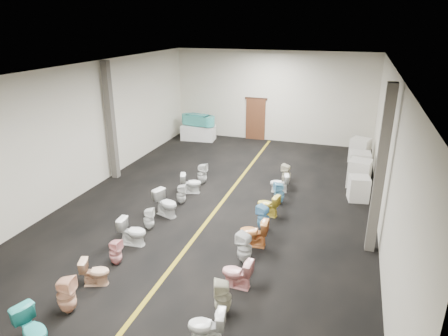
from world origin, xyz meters
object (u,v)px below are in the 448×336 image
at_px(appliance_crate_d, 360,150).
at_px(toilet_left_8, 191,183).
at_px(appliance_crate_c, 359,163).
at_px(toilet_right_7, 268,205).
at_px(toilet_right_8, 279,193).
at_px(bathtub, 198,120).
at_px(toilet_left_1, 66,295).
at_px(toilet_right_1, 206,326).
at_px(toilet_right_3, 237,273).
at_px(toilet_right_4, 245,248).
at_px(toilet_left_7, 181,194).
at_px(toilet_right_2, 223,297).
at_px(appliance_crate_a, 359,188).
at_px(toilet_left_5, 149,219).
at_px(display_table, 198,133).
at_px(toilet_right_5, 254,233).
at_px(toilet_left_6, 166,203).
at_px(appliance_crate_b, 359,174).
at_px(toilet_left_0, 33,329).
at_px(toilet_left_9, 202,174).
at_px(toilet_right_9, 279,183).
at_px(toilet_left_2, 95,272).
at_px(toilet_left_3, 115,252).
at_px(toilet_right_6, 263,218).
at_px(toilet_left_4, 133,232).
at_px(toilet_right_10, 286,174).

bearing_deg(appliance_crate_d, toilet_left_8, -136.60).
xyz_separation_m(appliance_crate_c, appliance_crate_d, (0.00, 1.57, 0.07)).
distance_m(toilet_right_7, toilet_right_8, 0.98).
height_order(bathtub, toilet_left_1, bathtub).
relative_size(toilet_left_8, toilet_right_1, 1.00).
bearing_deg(toilet_right_3, toilet_right_4, -171.57).
distance_m(bathtub, toilet_left_7, 7.74).
bearing_deg(toilet_right_2, toilet_left_8, -169.60).
distance_m(appliance_crate_a, toilet_left_5, 7.16).
xyz_separation_m(display_table, toilet_right_5, (5.27, -9.21, 0.03)).
xyz_separation_m(toilet_left_8, toilet_right_1, (3.02, -6.50, 0.00)).
distance_m(toilet_left_6, toilet_right_1, 5.55).
bearing_deg(toilet_left_1, display_table, -0.79).
bearing_deg(appliance_crate_d, toilet_left_6, -128.41).
height_order(bathtub, appliance_crate_a, bathtub).
xyz_separation_m(bathtub, appliance_crate_b, (7.97, -3.93, -0.55)).
distance_m(toilet_left_0, toilet_right_2, 3.70).
distance_m(toilet_left_0, toilet_right_4, 5.01).
distance_m(toilet_left_1, toilet_left_7, 5.68).
bearing_deg(toilet_right_2, toilet_right_3, 160.10).
height_order(bathtub, toilet_left_9, bathtub).
xyz_separation_m(appliance_crate_a, toilet_right_9, (-2.72, -0.17, -0.09)).
height_order(toilet_left_2, toilet_right_5, toilet_right_5).
xyz_separation_m(appliance_crate_b, toilet_left_8, (-5.71, -2.48, -0.15)).
bearing_deg(toilet_right_8, toilet_left_9, -130.27).
relative_size(appliance_crate_a, toilet_left_3, 1.22).
bearing_deg(toilet_right_9, toilet_left_7, -69.99).
xyz_separation_m(toilet_left_6, toilet_right_3, (3.16, -2.79, -0.05)).
distance_m(toilet_right_2, toilet_right_6, 3.80).
relative_size(appliance_crate_b, toilet_left_5, 1.52).
height_order(toilet_right_6, toilet_right_9, toilet_right_6).
bearing_deg(appliance_crate_b, toilet_right_4, -113.94).
distance_m(toilet_left_2, toilet_right_1, 3.23).
bearing_deg(toilet_left_7, toilet_right_5, -133.43).
bearing_deg(toilet_left_3, toilet_right_6, -45.17).
height_order(display_table, toilet_right_6, toilet_right_6).
bearing_deg(appliance_crate_c, toilet_left_4, -127.77).
xyz_separation_m(toilet_right_1, toilet_right_6, (0.05, 4.66, 0.02)).
distance_m(appliance_crate_a, toilet_left_6, 6.57).
height_order(toilet_right_8, toilet_right_10, toilet_right_8).
distance_m(display_table, toilet_right_7, 9.00).
xyz_separation_m(toilet_right_9, toilet_right_10, (0.09, 0.91, 0.04)).
xyz_separation_m(toilet_left_9, toilet_right_9, (2.93, 0.14, -0.06)).
bearing_deg(toilet_left_9, toilet_left_3, -178.23).
relative_size(toilet_left_0, toilet_right_1, 1.09).
height_order(toilet_left_6, toilet_right_1, toilet_left_6).
bearing_deg(toilet_right_10, appliance_crate_a, 86.85).
distance_m(toilet_right_1, toilet_right_7, 5.61).
distance_m(toilet_left_4, toilet_right_8, 5.09).
xyz_separation_m(toilet_left_3, toilet_left_9, (0.16, 5.68, 0.05)).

